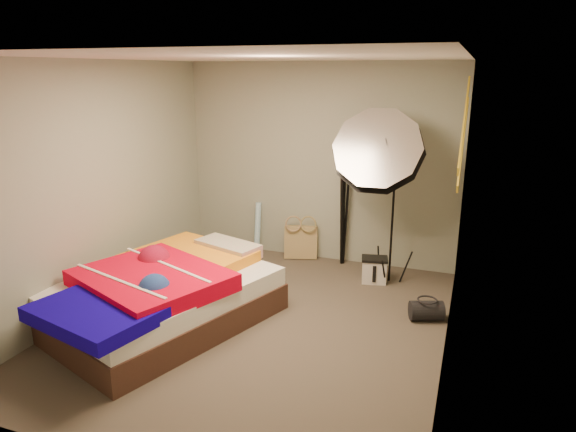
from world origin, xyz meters
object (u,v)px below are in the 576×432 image
at_px(camera_case, 374,271).
at_px(duffel_bag, 426,311).
at_px(bed, 163,295).
at_px(photo_umbrella, 378,153).
at_px(wrapping_roll, 258,228).
at_px(camera_tripod, 344,210).
at_px(tote_bag, 301,242).

distance_m(camera_case, duffel_bag, 1.02).
relative_size(bed, photo_umbrella, 1.19).
bearing_deg(photo_umbrella, wrapping_roll, 163.32).
bearing_deg(camera_tripod, tote_bag, 178.06).
bearing_deg(camera_case, tote_bag, 144.06).
bearing_deg(tote_bag, camera_case, -40.42).
relative_size(tote_bag, duffel_bag, 1.33).
relative_size(tote_bag, bed, 0.17).
bearing_deg(bed, duffel_bag, 21.73).
bearing_deg(bed, photo_umbrella, 44.57).
bearing_deg(camera_tripod, wrapping_roll, 179.07).
bearing_deg(duffel_bag, wrapping_roll, 132.03).
distance_m(camera_case, bed, 2.44).
distance_m(camera_case, photo_umbrella, 1.38).
xyz_separation_m(tote_bag, duffel_bag, (1.74, -1.24, -0.12)).
relative_size(photo_umbrella, camera_tripod, 1.73).
relative_size(duffel_bag, photo_umbrella, 0.15).
relative_size(camera_case, camera_tripod, 0.23).
distance_m(duffel_bag, camera_tripod, 1.79).
height_order(bed, camera_tripod, camera_tripod).
distance_m(wrapping_roll, camera_tripod, 1.24).
bearing_deg(bed, wrapping_roll, 88.89).
bearing_deg(tote_bag, bed, -123.21).
distance_m(wrapping_roll, duffel_bag, 2.67).
xyz_separation_m(camera_case, bed, (-1.73, -1.72, 0.16)).
bearing_deg(photo_umbrella, bed, -135.43).
distance_m(wrapping_roll, bed, 2.19).
relative_size(tote_bag, camera_tripod, 0.35).
height_order(camera_case, camera_tripod, camera_tripod).
relative_size(tote_bag, photo_umbrella, 0.20).
bearing_deg(tote_bag, wrapping_roll, 163.57).
bearing_deg(camera_case, photo_umbrella, -124.95).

